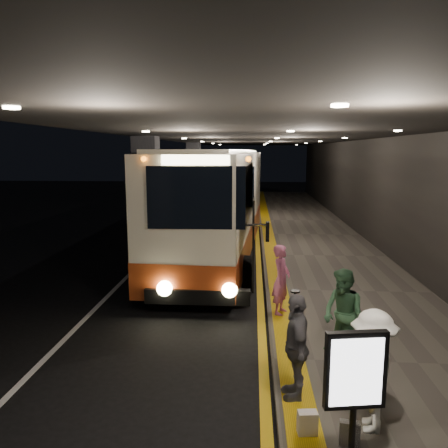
{
  "coord_description": "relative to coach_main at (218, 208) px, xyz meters",
  "views": [
    {
      "loc": [
        2.12,
        -10.7,
        3.92
      ],
      "look_at": [
        1.25,
        2.45,
        1.7
      ],
      "focal_mm": 35.0,
      "sensor_mm": 36.0,
      "label": 1
    }
  ],
  "objects": [
    {
      "name": "ground",
      "position": [
        -0.85,
        -5.01,
        -1.84
      ],
      "size": [
        90.0,
        90.0,
        0.0
      ],
      "primitive_type": "plane",
      "color": "black"
    },
    {
      "name": "lane_line_white",
      "position": [
        -2.65,
        -0.01,
        -1.84
      ],
      "size": [
        0.12,
        50.0,
        0.01
      ],
      "primitive_type": "cube",
      "color": "silver",
      "rests_on": "ground"
    },
    {
      "name": "kerb_stripe_yellow",
      "position": [
        1.5,
        -0.01,
        -1.84
      ],
      "size": [
        0.18,
        50.0,
        0.01
      ],
      "primitive_type": "cube",
      "color": "gold",
      "rests_on": "ground"
    },
    {
      "name": "sidewalk",
      "position": [
        3.9,
        -0.01,
        -1.77
      ],
      "size": [
        4.5,
        50.0,
        0.15
      ],
      "primitive_type": "cube",
      "color": "#514C44",
      "rests_on": "ground"
    },
    {
      "name": "tactile_strip",
      "position": [
        2.0,
        -0.01,
        -1.69
      ],
      "size": [
        0.5,
        50.0,
        0.01
      ],
      "primitive_type": "cube",
      "color": "gold",
      "rests_on": "sidewalk"
    },
    {
      "name": "terminal_wall",
      "position": [
        6.15,
        -0.01,
        1.16
      ],
      "size": [
        0.1,
        50.0,
        6.0
      ],
      "primitive_type": "cube",
      "color": "black",
      "rests_on": "ground"
    },
    {
      "name": "support_columns",
      "position": [
        -2.35,
        -1.01,
        0.36
      ],
      "size": [
        0.8,
        24.8,
        4.4
      ],
      "color": "black",
      "rests_on": "ground"
    },
    {
      "name": "canopy",
      "position": [
        1.65,
        -0.01,
        2.76
      ],
      "size": [
        9.0,
        50.0,
        0.4
      ],
      "primitive_type": "cube",
      "color": "black",
      "rests_on": "support_columns"
    },
    {
      "name": "coach_main",
      "position": [
        0.0,
        0.0,
        0.0
      ],
      "size": [
        3.27,
        12.42,
        3.84
      ],
      "rotation": [
        0.0,
        0.0,
        -0.06
      ],
      "color": "beige",
      "rests_on": "ground"
    },
    {
      "name": "coach_second",
      "position": [
        0.17,
        11.73,
        -0.07
      ],
      "size": [
        2.62,
        11.76,
        3.69
      ],
      "rotation": [
        0.0,
        0.0,
        -0.01
      ],
      "color": "beige",
      "rests_on": "ground"
    },
    {
      "name": "passenger_boarding",
      "position": [
        1.95,
        -5.9,
        -0.87
      ],
      "size": [
        0.57,
        0.7,
        1.64
      ],
      "primitive_type": "imported",
      "rotation": [
        0.0,
        0.0,
        1.22
      ],
      "color": "#B6557C",
      "rests_on": "sidewalk"
    },
    {
      "name": "passenger_waiting_green",
      "position": [
        2.93,
        -8.07,
        -0.86
      ],
      "size": [
        0.87,
        0.95,
        1.67
      ],
      "primitive_type": "imported",
      "rotation": [
        0.0,
        0.0,
        -0.99
      ],
      "color": "#396744",
      "rests_on": "sidewalk"
    },
    {
      "name": "passenger_waiting_white",
      "position": [
        2.9,
        -10.12,
        -0.85
      ],
      "size": [
        0.69,
        1.16,
        1.69
      ],
      "primitive_type": "imported",
      "rotation": [
        0.0,
        0.0,
        -1.75
      ],
      "color": "white",
      "rests_on": "sidewalk"
    },
    {
      "name": "passenger_waiting_grey",
      "position": [
        1.95,
        -9.41,
        -0.86
      ],
      "size": [
        0.54,
        0.99,
        1.66
      ],
      "primitive_type": "imported",
      "rotation": [
        0.0,
        0.0,
        -1.52
      ],
      "color": "#535257",
      "rests_on": "sidewalk"
    },
    {
      "name": "bag_polka",
      "position": [
        2.55,
        -10.49,
        -1.53
      ],
      "size": [
        0.27,
        0.15,
        0.32
      ],
      "primitive_type": "cube",
      "rotation": [
        0.0,
        0.0,
        -0.17
      ],
      "color": "black",
      "rests_on": "sidewalk"
    },
    {
      "name": "bag_plain",
      "position": [
        2.03,
        -10.33,
        -1.53
      ],
      "size": [
        0.28,
        0.18,
        0.33
      ],
      "primitive_type": "cube",
      "rotation": [
        0.0,
        0.0,
        0.1
      ],
      "color": "silver",
      "rests_on": "sidewalk"
    },
    {
      "name": "info_sign",
      "position": [
        2.54,
        -10.68,
        -0.6
      ],
      "size": [
        0.77,
        0.23,
        1.63
      ],
      "rotation": [
        0.0,
        0.0,
        0.16
      ],
      "color": "black",
      "rests_on": "sidewalk"
    },
    {
      "name": "stanchion_post",
      "position": [
        2.08,
        -7.79,
        -1.11
      ],
      "size": [
        0.05,
        0.05,
        1.17
      ],
      "primitive_type": "cylinder",
      "color": "black",
      "rests_on": "sidewalk"
    }
  ]
}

